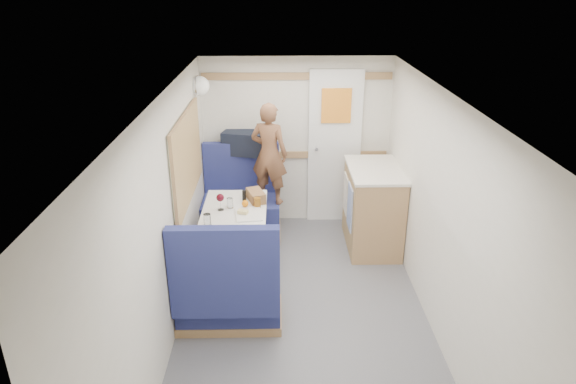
{
  "coord_description": "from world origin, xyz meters",
  "views": [
    {
      "loc": [
        -0.21,
        -3.58,
        2.81
      ],
      "look_at": [
        -0.13,
        0.9,
        0.93
      ],
      "focal_mm": 32.0,
      "sensor_mm": 36.0,
      "label": 1
    }
  ],
  "objects_px": {
    "bench_far": "(242,210)",
    "wine_glass": "(220,198)",
    "duffel_bag": "(247,143)",
    "galley_counter": "(372,207)",
    "tumbler_left": "(207,220)",
    "bread_loaf": "(256,196)",
    "person": "(269,154)",
    "dome_light": "(200,86)",
    "cheese_block": "(243,212)",
    "orange_fruit": "(245,204)",
    "beer_glass": "(257,203)",
    "dinette_table": "(235,222)",
    "pepper_grinder": "(244,195)",
    "tray": "(248,214)",
    "tumbler_right": "(230,203)",
    "bench_near": "(229,295)"
  },
  "relations": [
    {
      "from": "beer_glass",
      "to": "pepper_grinder",
      "type": "distance_m",
      "value": 0.23
    },
    {
      "from": "dome_light",
      "to": "tray",
      "type": "height_order",
      "value": "dome_light"
    },
    {
      "from": "tray",
      "to": "beer_glass",
      "type": "relative_size",
      "value": 3.14
    },
    {
      "from": "dome_light",
      "to": "cheese_block",
      "type": "distance_m",
      "value": 1.5
    },
    {
      "from": "person",
      "to": "tumbler_right",
      "type": "bearing_deg",
      "value": 83.48
    },
    {
      "from": "dinette_table",
      "to": "tray",
      "type": "distance_m",
      "value": 0.27
    },
    {
      "from": "tumbler_left",
      "to": "bread_loaf",
      "type": "bearing_deg",
      "value": 52.51
    },
    {
      "from": "duffel_bag",
      "to": "bread_loaf",
      "type": "relative_size",
      "value": 2.18
    },
    {
      "from": "dome_light",
      "to": "person",
      "type": "bearing_deg",
      "value": -7.19
    },
    {
      "from": "tumbler_left",
      "to": "beer_glass",
      "type": "distance_m",
      "value": 0.58
    },
    {
      "from": "person",
      "to": "cheese_block",
      "type": "bearing_deg",
      "value": 95.39
    },
    {
      "from": "bench_near",
      "to": "tumbler_right",
      "type": "bearing_deg",
      "value": 92.81
    },
    {
      "from": "person",
      "to": "dome_light",
      "type": "bearing_deg",
      "value": 12.77
    },
    {
      "from": "dome_light",
      "to": "wine_glass",
      "type": "xyz_separation_m",
      "value": [
        0.26,
        -0.89,
        -0.91
      ]
    },
    {
      "from": "dinette_table",
      "to": "bread_loaf",
      "type": "distance_m",
      "value": 0.34
    },
    {
      "from": "cheese_block",
      "to": "tumbler_right",
      "type": "relative_size",
      "value": 0.93
    },
    {
      "from": "dinette_table",
      "to": "galley_counter",
      "type": "distance_m",
      "value": 1.57
    },
    {
      "from": "cheese_block",
      "to": "tumbler_left",
      "type": "relative_size",
      "value": 0.85
    },
    {
      "from": "bench_far",
      "to": "person",
      "type": "bearing_deg",
      "value": -17.6
    },
    {
      "from": "bench_near",
      "to": "beer_glass",
      "type": "distance_m",
      "value": 1.02
    },
    {
      "from": "dome_light",
      "to": "tumbler_right",
      "type": "height_order",
      "value": "dome_light"
    },
    {
      "from": "galley_counter",
      "to": "bread_loaf",
      "type": "bearing_deg",
      "value": -163.41
    },
    {
      "from": "cheese_block",
      "to": "tumbler_right",
      "type": "height_order",
      "value": "tumbler_right"
    },
    {
      "from": "dinette_table",
      "to": "dome_light",
      "type": "bearing_deg",
      "value": 114.65
    },
    {
      "from": "galley_counter",
      "to": "person",
      "type": "xyz_separation_m",
      "value": [
        -1.13,
        0.21,
        0.55
      ]
    },
    {
      "from": "dinette_table",
      "to": "bench_far",
      "type": "relative_size",
      "value": 0.88
    },
    {
      "from": "galley_counter",
      "to": "duffel_bag",
      "type": "relative_size",
      "value": 1.65
    },
    {
      "from": "dinette_table",
      "to": "tumbler_left",
      "type": "height_order",
      "value": "tumbler_left"
    },
    {
      "from": "person",
      "to": "bread_loaf",
      "type": "distance_m",
      "value": 0.65
    },
    {
      "from": "dome_light",
      "to": "dinette_table",
      "type": "bearing_deg",
      "value": -65.35
    },
    {
      "from": "tumbler_left",
      "to": "beer_glass",
      "type": "height_order",
      "value": "tumbler_left"
    },
    {
      "from": "tumbler_left",
      "to": "wine_glass",
      "type": "bearing_deg",
      "value": 75.3
    },
    {
      "from": "orange_fruit",
      "to": "bread_loaf",
      "type": "distance_m",
      "value": 0.21
    },
    {
      "from": "person",
      "to": "tumbler_right",
      "type": "relative_size",
      "value": 11.18
    },
    {
      "from": "tray",
      "to": "tumbler_left",
      "type": "relative_size",
      "value": 2.86
    },
    {
      "from": "bench_near",
      "to": "orange_fruit",
      "type": "height_order",
      "value": "bench_near"
    },
    {
      "from": "orange_fruit",
      "to": "pepper_grinder",
      "type": "relative_size",
      "value": 0.63
    },
    {
      "from": "tray",
      "to": "tumbler_left",
      "type": "xyz_separation_m",
      "value": [
        -0.36,
        -0.21,
        0.05
      ]
    },
    {
      "from": "bench_near",
      "to": "duffel_bag",
      "type": "height_order",
      "value": "duffel_bag"
    },
    {
      "from": "pepper_grinder",
      "to": "dinette_table",
      "type": "bearing_deg",
      "value": -114.07
    },
    {
      "from": "wine_glass",
      "to": "tumbler_left",
      "type": "relative_size",
      "value": 1.5
    },
    {
      "from": "person",
      "to": "orange_fruit",
      "type": "bearing_deg",
      "value": 93.43
    },
    {
      "from": "duffel_bag",
      "to": "wine_glass",
      "type": "relative_size",
      "value": 3.31
    },
    {
      "from": "bench_far",
      "to": "pepper_grinder",
      "type": "bearing_deg",
      "value": -82.87
    },
    {
      "from": "duffel_bag",
      "to": "cheese_block",
      "type": "bearing_deg",
      "value": -75.39
    },
    {
      "from": "bench_far",
      "to": "wine_glass",
      "type": "distance_m",
      "value": 1.06
    },
    {
      "from": "orange_fruit",
      "to": "beer_glass",
      "type": "height_order",
      "value": "beer_glass"
    },
    {
      "from": "cheese_block",
      "to": "bread_loaf",
      "type": "bearing_deg",
      "value": 71.78
    },
    {
      "from": "dome_light",
      "to": "cheese_block",
      "type": "xyz_separation_m",
      "value": [
        0.48,
        -1.01,
        -1.0
      ]
    },
    {
      "from": "galley_counter",
      "to": "tray",
      "type": "bearing_deg",
      "value": -151.71
    }
  ]
}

